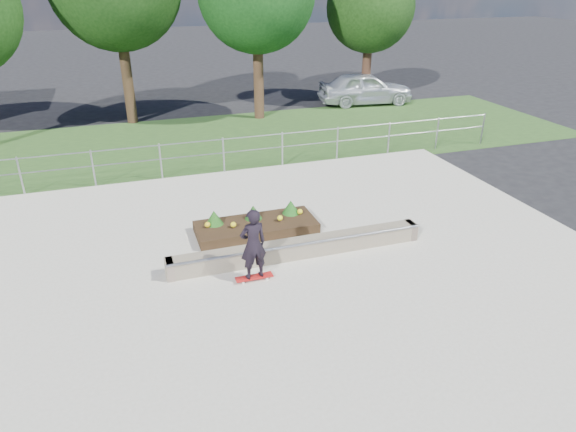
{
  "coord_description": "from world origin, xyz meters",
  "views": [
    {
      "loc": [
        -3.04,
        -8.2,
        5.94
      ],
      "look_at": [
        0.2,
        1.5,
        1.1
      ],
      "focal_mm": 32.0,
      "sensor_mm": 36.0,
      "label": 1
    }
  ],
  "objects_px": {
    "planter_bed": "(256,224)",
    "skateboarder": "(253,245)",
    "grind_ledge": "(299,248)",
    "parked_car": "(365,88)"
  },
  "relations": [
    {
      "from": "parked_car",
      "to": "grind_ledge",
      "type": "bearing_deg",
      "value": 155.34
    },
    {
      "from": "grind_ledge",
      "to": "parked_car",
      "type": "bearing_deg",
      "value": 58.45
    },
    {
      "from": "skateboarder",
      "to": "parked_car",
      "type": "height_order",
      "value": "skateboarder"
    },
    {
      "from": "planter_bed",
      "to": "parked_car",
      "type": "xyz_separation_m",
      "value": [
        8.91,
        11.98,
        0.54
      ]
    },
    {
      "from": "grind_ledge",
      "to": "skateboarder",
      "type": "relative_size",
      "value": 3.66
    },
    {
      "from": "planter_bed",
      "to": "skateboarder",
      "type": "xyz_separation_m",
      "value": [
        -0.64,
        -2.22,
        0.67
      ]
    },
    {
      "from": "planter_bed",
      "to": "parked_car",
      "type": "bearing_deg",
      "value": 53.37
    },
    {
      "from": "planter_bed",
      "to": "skateboarder",
      "type": "bearing_deg",
      "value": -106.0
    },
    {
      "from": "grind_ledge",
      "to": "skateboarder",
      "type": "distance_m",
      "value": 1.55
    },
    {
      "from": "grind_ledge",
      "to": "planter_bed",
      "type": "bearing_deg",
      "value": 111.14
    }
  ]
}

